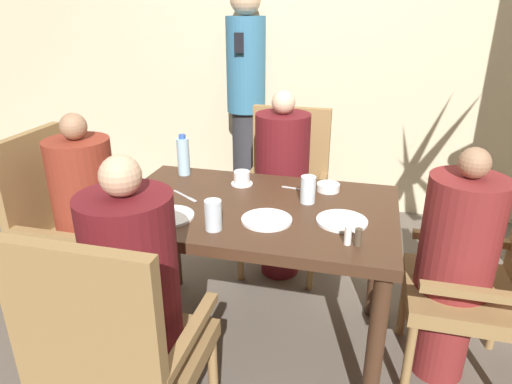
{
  "coord_description": "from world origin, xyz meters",
  "views": [
    {
      "loc": [
        0.49,
        -1.86,
        1.62
      ],
      "look_at": [
        0.0,
        0.04,
        0.8
      ],
      "focal_mm": 32.0,
      "sensor_mm": 36.0,
      "label": 1
    }
  ],
  "objects_px": {
    "plate_dessert_center": "(267,220)",
    "water_bottle": "(183,156)",
    "diner_in_right_chair": "(455,266)",
    "diner_in_far_chair": "(282,185)",
    "chair_far_side": "(286,185)",
    "standing_host": "(246,96)",
    "bowl_small": "(328,187)",
    "chair_left_side": "(64,221)",
    "glass_tall_near": "(308,190)",
    "glass_tall_mid": "(213,215)",
    "plate_main_left": "(169,216)",
    "diner_in_left_chair": "(88,217)",
    "teacup_with_saucer": "(242,178)",
    "chair_near_corner": "(117,352)",
    "chair_right_side": "(491,276)",
    "diner_in_near_chair": "(136,309)",
    "plate_main_right": "(342,221)"
  },
  "relations": [
    {
      "from": "chair_left_side",
      "to": "plate_main_left",
      "type": "distance_m",
      "value": 0.78
    },
    {
      "from": "plate_main_right",
      "to": "plate_main_left",
      "type": "bearing_deg",
      "value": -169.17
    },
    {
      "from": "chair_left_side",
      "to": "diner_in_right_chair",
      "type": "distance_m",
      "value": 1.95
    },
    {
      "from": "chair_near_corner",
      "to": "diner_in_near_chair",
      "type": "bearing_deg",
      "value": 90.0
    },
    {
      "from": "bowl_small",
      "to": "glass_tall_mid",
      "type": "height_order",
      "value": "glass_tall_mid"
    },
    {
      "from": "chair_left_side",
      "to": "bowl_small",
      "type": "distance_m",
      "value": 1.4
    },
    {
      "from": "bowl_small",
      "to": "diner_in_right_chair",
      "type": "bearing_deg",
      "value": -24.42
    },
    {
      "from": "chair_far_side",
      "to": "plate_main_left",
      "type": "distance_m",
      "value": 1.1
    },
    {
      "from": "diner_in_far_chair",
      "to": "plate_main_left",
      "type": "xyz_separation_m",
      "value": [
        -0.32,
        -0.88,
        0.16
      ]
    },
    {
      "from": "diner_in_right_chair",
      "to": "plate_dessert_center",
      "type": "distance_m",
      "value": 0.84
    },
    {
      "from": "chair_left_side",
      "to": "chair_far_side",
      "type": "relative_size",
      "value": 1.0
    },
    {
      "from": "chair_near_corner",
      "to": "plate_dessert_center",
      "type": "height_order",
      "value": "chair_near_corner"
    },
    {
      "from": "water_bottle",
      "to": "chair_right_side",
      "type": "bearing_deg",
      "value": -11.4
    },
    {
      "from": "chair_left_side",
      "to": "glass_tall_near",
      "type": "xyz_separation_m",
      "value": [
        1.28,
        0.1,
        0.28
      ]
    },
    {
      "from": "diner_in_far_chair",
      "to": "plate_dessert_center",
      "type": "relative_size",
      "value": 5.36
    },
    {
      "from": "chair_left_side",
      "to": "diner_in_left_chair",
      "type": "distance_m",
      "value": 0.15
    },
    {
      "from": "teacup_with_saucer",
      "to": "bowl_small",
      "type": "height_order",
      "value": "teacup_with_saucer"
    },
    {
      "from": "diner_in_left_chair",
      "to": "bowl_small",
      "type": "xyz_separation_m",
      "value": [
        1.21,
        0.27,
        0.19
      ]
    },
    {
      "from": "bowl_small",
      "to": "water_bottle",
      "type": "xyz_separation_m",
      "value": [
        -0.78,
        0.04,
        0.09
      ]
    },
    {
      "from": "chair_far_side",
      "to": "plate_main_right",
      "type": "distance_m",
      "value": 1.0
    },
    {
      "from": "diner_in_far_chair",
      "to": "plate_main_left",
      "type": "distance_m",
      "value": 0.95
    },
    {
      "from": "bowl_small",
      "to": "glass_tall_near",
      "type": "relative_size",
      "value": 0.88
    },
    {
      "from": "diner_in_right_chair",
      "to": "plate_main_left",
      "type": "relative_size",
      "value": 5.03
    },
    {
      "from": "standing_host",
      "to": "glass_tall_near",
      "type": "height_order",
      "value": "standing_host"
    },
    {
      "from": "chair_far_side",
      "to": "standing_host",
      "type": "height_order",
      "value": "standing_host"
    },
    {
      "from": "diner_in_right_chair",
      "to": "bowl_small",
      "type": "distance_m",
      "value": 0.67
    },
    {
      "from": "plate_main_right",
      "to": "glass_tall_mid",
      "type": "bearing_deg",
      "value": -158.62
    },
    {
      "from": "bowl_small",
      "to": "chair_left_side",
      "type": "bearing_deg",
      "value": -168.95
    },
    {
      "from": "plate_main_right",
      "to": "water_bottle",
      "type": "height_order",
      "value": "water_bottle"
    },
    {
      "from": "standing_host",
      "to": "plate_dessert_center",
      "type": "relative_size",
      "value": 8.06
    },
    {
      "from": "plate_dessert_center",
      "to": "glass_tall_mid",
      "type": "bearing_deg",
      "value": -146.3
    },
    {
      "from": "chair_far_side",
      "to": "glass_tall_mid",
      "type": "bearing_deg",
      "value": -95.2
    },
    {
      "from": "teacup_with_saucer",
      "to": "glass_tall_near",
      "type": "xyz_separation_m",
      "value": [
        0.36,
        -0.14,
        0.03
      ]
    },
    {
      "from": "standing_host",
      "to": "plate_main_right",
      "type": "height_order",
      "value": "standing_host"
    },
    {
      "from": "bowl_small",
      "to": "glass_tall_mid",
      "type": "xyz_separation_m",
      "value": [
        -0.41,
        -0.54,
        0.05
      ]
    },
    {
      "from": "standing_host",
      "to": "water_bottle",
      "type": "height_order",
      "value": "standing_host"
    },
    {
      "from": "teacup_with_saucer",
      "to": "glass_tall_mid",
      "type": "bearing_deg",
      "value": -86.98
    },
    {
      "from": "diner_in_right_chair",
      "to": "diner_in_far_chair",
      "type": "bearing_deg",
      "value": 143.56
    },
    {
      "from": "chair_left_side",
      "to": "glass_tall_near",
      "type": "distance_m",
      "value": 1.31
    },
    {
      "from": "diner_in_left_chair",
      "to": "glass_tall_near",
      "type": "bearing_deg",
      "value": 4.87
    },
    {
      "from": "diner_in_right_chair",
      "to": "standing_host",
      "type": "relative_size",
      "value": 0.62
    },
    {
      "from": "water_bottle",
      "to": "glass_tall_near",
      "type": "relative_size",
      "value": 1.74
    },
    {
      "from": "standing_host",
      "to": "plate_main_left",
      "type": "height_order",
      "value": "standing_host"
    },
    {
      "from": "plate_dessert_center",
      "to": "water_bottle",
      "type": "relative_size",
      "value": 0.98
    },
    {
      "from": "chair_right_side",
      "to": "bowl_small",
      "type": "distance_m",
      "value": 0.81
    },
    {
      "from": "plate_main_left",
      "to": "glass_tall_mid",
      "type": "height_order",
      "value": "glass_tall_mid"
    },
    {
      "from": "glass_tall_near",
      "to": "glass_tall_mid",
      "type": "distance_m",
      "value": 0.5
    },
    {
      "from": "chair_far_side",
      "to": "diner_in_near_chair",
      "type": "height_order",
      "value": "diner_in_near_chair"
    },
    {
      "from": "chair_far_side",
      "to": "standing_host",
      "type": "distance_m",
      "value": 1.0
    },
    {
      "from": "chair_left_side",
      "to": "diner_in_far_chair",
      "type": "xyz_separation_m",
      "value": [
        1.05,
        0.66,
        0.06
      ]
    }
  ]
}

